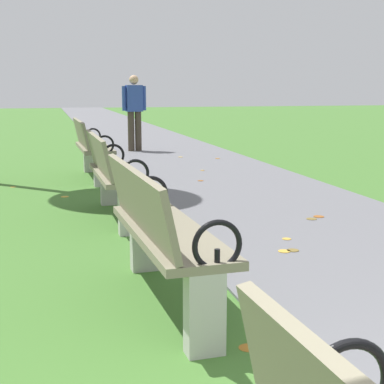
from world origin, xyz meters
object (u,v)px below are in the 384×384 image
park_bench_2 (160,232)px  park_bench_4 (91,147)px  park_bench_3 (113,173)px  pedestrian_walking (134,109)px

park_bench_2 → park_bench_4: size_ratio=1.00×
park_bench_3 → park_bench_4: bearing=90.0°
park_bench_3 → pedestrian_walking: size_ratio=0.99×
park_bench_2 → park_bench_4: (-0.00, 5.39, 0.00)m
pedestrian_walking → park_bench_4: bearing=-108.8°
park_bench_3 → pedestrian_walking: 6.52m
park_bench_3 → pedestrian_walking: bearing=79.2°
park_bench_2 → pedestrian_walking: pedestrian_walking is taller
park_bench_2 → park_bench_4: bearing=90.0°
pedestrian_walking → park_bench_3: bearing=-100.8°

